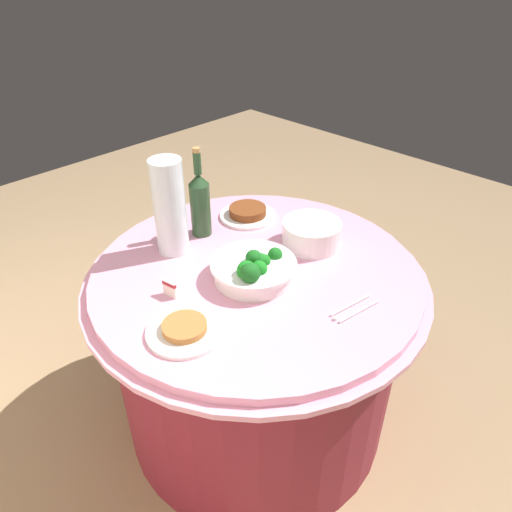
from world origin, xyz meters
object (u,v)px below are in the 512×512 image
wine_bottle (200,202)px  decorative_fruit_vase (170,210)px  serving_tongs (353,309)px  plate_stack (311,234)px  food_plate_peanuts (185,329)px  broccoli_bowl (254,269)px  food_plate_stir_fry (248,213)px  label_placard_front (170,288)px

wine_bottle → decorative_fruit_vase: bearing=96.4°
serving_tongs → plate_stack: bearing=-32.2°
wine_bottle → food_plate_peanuts: size_ratio=1.53×
wine_bottle → food_plate_peanuts: wine_bottle is taller
broccoli_bowl → food_plate_peanuts: bearing=96.7°
broccoli_bowl → wine_bottle: wine_bottle is taller
broccoli_bowl → wine_bottle: bearing=-12.0°
broccoli_bowl → plate_stack: size_ratio=1.33×
food_plate_stir_fry → food_plate_peanuts: 0.69m
serving_tongs → food_plate_peanuts: (0.28, 0.41, 0.01)m
broccoli_bowl → decorative_fruit_vase: (0.33, 0.07, 0.12)m
wine_bottle → serving_tongs: bearing=-178.3°
broccoli_bowl → wine_bottle: (0.34, -0.07, 0.09)m
plate_stack → food_plate_peanuts: plate_stack is taller
broccoli_bowl → decorative_fruit_vase: bearing=12.1°
serving_tongs → food_plate_peanuts: 0.50m
food_plate_stir_fry → plate_stack: bearing=-177.0°
broccoli_bowl → decorative_fruit_vase: size_ratio=0.82×
wine_bottle → food_plate_stir_fry: size_ratio=1.53×
food_plate_peanuts → label_placard_front: bearing=-24.3°
decorative_fruit_vase → serving_tongs: (-0.65, -0.16, -0.16)m
decorative_fruit_vase → food_plate_peanuts: (-0.37, 0.25, -0.15)m
broccoli_bowl → serving_tongs: size_ratio=1.67×
broccoli_bowl → food_plate_stir_fry: broccoli_bowl is taller
food_plate_peanuts → label_placard_front: 0.18m
broccoli_bowl → food_plate_stir_fry: (0.31, -0.28, -0.02)m
decorative_fruit_vase → food_plate_peanuts: size_ratio=1.55×
wine_bottle → food_plate_peanuts: bearing=134.4°
serving_tongs → food_plate_stir_fry: food_plate_stir_fry is taller
wine_bottle → label_placard_front: bearing=124.7°
plate_stack → wine_bottle: 0.42m
plate_stack → wine_bottle: size_ratio=0.62×
plate_stack → serving_tongs: 0.38m
wine_bottle → decorative_fruit_vase: size_ratio=0.99×
decorative_fruit_vase → label_placard_front: (-0.20, 0.17, -0.13)m
plate_stack → label_placard_front: size_ratio=3.82×
serving_tongs → food_plate_peanuts: food_plate_peanuts is taller
plate_stack → food_plate_stir_fry: size_ratio=0.95×
wine_bottle → food_plate_stir_fry: 0.24m
decorative_fruit_vase → wine_bottle: bearing=-83.6°
decorative_fruit_vase → food_plate_stir_fry: decorative_fruit_vase is taller
decorative_fruit_vase → broccoli_bowl: bearing=-167.9°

